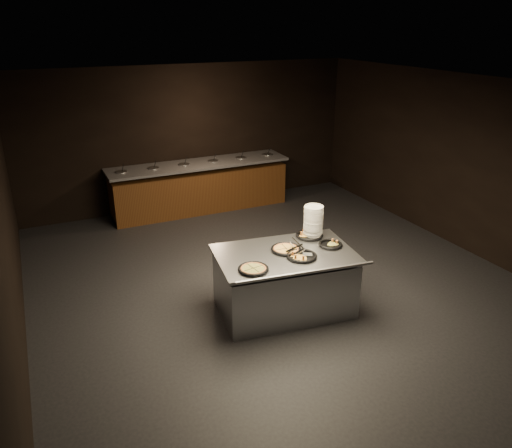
% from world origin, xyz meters
% --- Properties ---
extents(room, '(7.02, 8.02, 2.92)m').
position_xyz_m(room, '(0.00, 0.00, 1.45)').
color(room, black).
rests_on(room, ground).
extents(salad_bar, '(3.70, 0.83, 1.18)m').
position_xyz_m(salad_bar, '(0.00, 3.56, 0.44)').
color(salad_bar, '#593215').
rests_on(salad_bar, ground).
extents(serving_counter, '(1.94, 1.40, 0.87)m').
position_xyz_m(serving_counter, '(-0.26, -0.62, 0.41)').
color(serving_counter, '#BBBDC2').
rests_on(serving_counter, ground).
extents(plate_stack, '(0.27, 0.27, 0.43)m').
position_xyz_m(plate_stack, '(0.37, -0.28, 1.08)').
color(plate_stack, silver).
rests_on(plate_stack, serving_counter).
extents(pan_veggie_whole, '(0.38, 0.38, 0.04)m').
position_xyz_m(pan_veggie_whole, '(-0.84, -0.89, 0.88)').
color(pan_veggie_whole, black).
rests_on(pan_veggie_whole, serving_counter).
extents(pan_cheese_whole, '(0.40, 0.40, 0.04)m').
position_xyz_m(pan_cheese_whole, '(-0.21, -0.56, 0.88)').
color(pan_cheese_whole, black).
rests_on(pan_cheese_whole, serving_counter).
extents(pan_cheese_slices_a, '(0.39, 0.39, 0.04)m').
position_xyz_m(pan_cheese_slices_a, '(0.30, -0.30, 0.88)').
color(pan_cheese_slices_a, black).
rests_on(pan_cheese_slices_a, serving_counter).
extents(pan_cheese_slices_b, '(0.40, 0.40, 0.04)m').
position_xyz_m(pan_cheese_slices_b, '(-0.13, -0.83, 0.88)').
color(pan_cheese_slices_b, black).
rests_on(pan_cheese_slices_b, serving_counter).
extents(pan_veggie_slices, '(0.33, 0.33, 0.04)m').
position_xyz_m(pan_veggie_slices, '(0.40, -0.69, 0.88)').
color(pan_veggie_slices, black).
rests_on(pan_veggie_slices, serving_counter).
extents(server_left, '(0.21, 0.30, 0.16)m').
position_xyz_m(server_left, '(-0.09, -0.58, 0.94)').
color(server_left, '#BBBDC2').
rests_on(server_left, serving_counter).
extents(server_right, '(0.33, 0.23, 0.17)m').
position_xyz_m(server_right, '(-0.15, -0.76, 0.95)').
color(server_right, '#BBBDC2').
rests_on(server_right, serving_counter).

